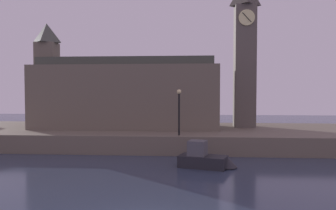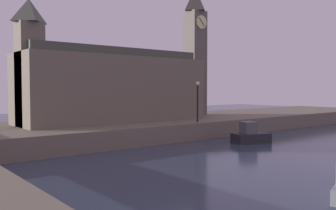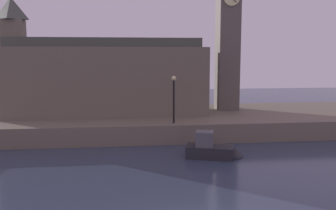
# 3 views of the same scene
# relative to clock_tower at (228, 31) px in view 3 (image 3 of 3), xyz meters

# --- Properties ---
(far_embankment) EXTENTS (70.00, 12.00, 1.50)m
(far_embankment) POSITION_rel_clock_tower_xyz_m (-6.53, -1.80, -8.24)
(far_embankment) COLOR #6B6051
(far_embankment) RESTS_ON ground
(clock_tower) EXTENTS (2.18, 2.23, 14.50)m
(clock_tower) POSITION_rel_clock_tower_xyz_m (0.00, 0.00, 0.00)
(clock_tower) COLOR #5B544C
(clock_tower) RESTS_ON far_embankment
(parliament_hall) EXTENTS (17.56, 5.44, 10.08)m
(parliament_hall) POSITION_rel_clock_tower_xyz_m (-11.87, -1.50, -4.18)
(parliament_hall) COLOR #6B6051
(parliament_hall) RESTS_ON far_embankment
(streetlamp) EXTENTS (0.36, 0.36, 3.66)m
(streetlamp) POSITION_rel_clock_tower_xyz_m (-6.11, -6.89, -5.19)
(streetlamp) COLOR black
(streetlamp) RESTS_ON far_embankment
(boat_barge_dark) EXTENTS (4.11, 2.38, 1.77)m
(boat_barge_dark) POSITION_rel_clock_tower_xyz_m (-4.03, -11.52, -8.42)
(boat_barge_dark) COLOR #232328
(boat_barge_dark) RESTS_ON ground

